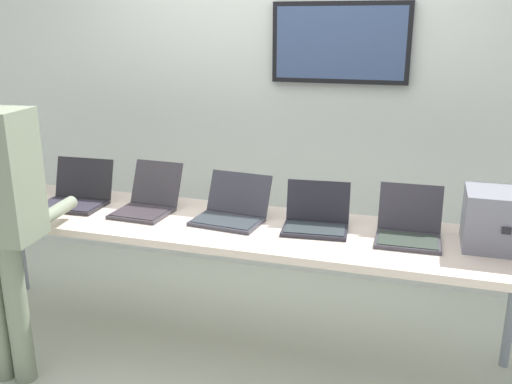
{
  "coord_description": "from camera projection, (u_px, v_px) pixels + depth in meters",
  "views": [
    {
      "loc": [
        1.04,
        -2.68,
        1.8
      ],
      "look_at": [
        0.2,
        0.07,
        0.92
      ],
      "focal_mm": 39.06,
      "sensor_mm": 36.0,
      "label": 1
    }
  ],
  "objects": [
    {
      "name": "workbench",
      "position": [
        218.0,
        230.0,
        3.06
      ],
      "size": [
        3.32,
        0.7,
        0.76
      ],
      "color": "beige",
      "rests_on": "ground"
    },
    {
      "name": "coffee_mug",
      "position": [
        34.0,
        211.0,
        3.09
      ],
      "size": [
        0.08,
        0.08,
        0.09
      ],
      "color": "white",
      "rests_on": "workbench"
    },
    {
      "name": "equipment_box",
      "position": [
        503.0,
        220.0,
        2.66
      ],
      "size": [
        0.36,
        0.31,
        0.28
      ],
      "color": "slate",
      "rests_on": "workbench"
    },
    {
      "name": "laptop_station_1",
      "position": [
        76.0,
        195.0,
        3.33
      ],
      "size": [
        0.39,
        0.34,
        0.26
      ],
      "color": "black",
      "rests_on": "workbench"
    },
    {
      "name": "laptop_station_0",
      "position": [
        9.0,
        188.0,
        3.48
      ],
      "size": [
        0.32,
        0.29,
        0.25
      ],
      "color": "black",
      "rests_on": "workbench"
    },
    {
      "name": "paper_sheet",
      "position": [
        20.0,
        211.0,
        3.22
      ],
      "size": [
        0.24,
        0.32,
        0.0
      ],
      "color": "white",
      "rests_on": "workbench"
    },
    {
      "name": "laptop_station_4",
      "position": [
        316.0,
        219.0,
        2.93
      ],
      "size": [
        0.36,
        0.3,
        0.24
      ],
      "color": "#24242C",
      "rests_on": "workbench"
    },
    {
      "name": "laptop_station_3",
      "position": [
        231.0,
        211.0,
        3.06
      ],
      "size": [
        0.4,
        0.37,
        0.24
      ],
      "color": "#383742",
      "rests_on": "workbench"
    },
    {
      "name": "ground",
      "position": [
        221.0,
        346.0,
        3.27
      ],
      "size": [
        8.0,
        8.0,
        0.04
      ],
      "primitive_type": "cube",
      "color": "beige"
    },
    {
      "name": "laptop_station_2",
      "position": [
        147.0,
        201.0,
        3.2
      ],
      "size": [
        0.32,
        0.39,
        0.26
      ],
      "color": "#3B373D",
      "rests_on": "workbench"
    },
    {
      "name": "back_wall",
      "position": [
        275.0,
        104.0,
        3.93
      ],
      "size": [
        8.0,
        0.11,
        2.48
      ],
      "color": "silver",
      "rests_on": "ground"
    },
    {
      "name": "laptop_station_5",
      "position": [
        409.0,
        228.0,
        2.79
      ],
      "size": [
        0.32,
        0.32,
        0.26
      ],
      "color": "#39373F",
      "rests_on": "workbench"
    }
  ]
}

